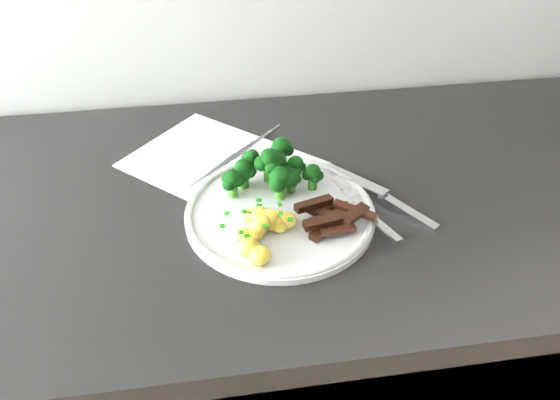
# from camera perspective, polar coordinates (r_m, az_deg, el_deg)

# --- Properties ---
(counter) EXTENTS (2.52, 0.63, 0.94)m
(counter) POSITION_cam_1_polar(r_m,az_deg,el_deg) (1.20, -0.31, -17.85)
(counter) COLOR black
(counter) RESTS_ON ground
(recipe_paper) EXTENTS (0.36, 0.36, 0.00)m
(recipe_paper) POSITION_cam_1_polar(r_m,az_deg,el_deg) (0.92, -6.04, 3.71)
(recipe_paper) COLOR white
(recipe_paper) RESTS_ON counter
(plate) EXTENTS (0.28, 0.28, 0.02)m
(plate) POSITION_cam_1_polar(r_m,az_deg,el_deg) (0.80, 0.00, -1.23)
(plate) COLOR silver
(plate) RESTS_ON counter
(broccoli) EXTENTS (0.15, 0.11, 0.07)m
(broccoli) POSITION_cam_1_polar(r_m,az_deg,el_deg) (0.83, -0.82, 3.30)
(broccoli) COLOR #2A6918
(broccoli) RESTS_ON plate
(potatoes) EXTENTS (0.11, 0.11, 0.04)m
(potatoes) POSITION_cam_1_polar(r_m,az_deg,el_deg) (0.75, -1.80, -2.86)
(potatoes) COLOR #FFDA5A
(potatoes) RESTS_ON plate
(beef_strips) EXTENTS (0.12, 0.08, 0.03)m
(beef_strips) POSITION_cam_1_polar(r_m,az_deg,el_deg) (0.78, 5.39, -1.74)
(beef_strips) COLOR black
(beef_strips) RESTS_ON plate
(fork) EXTENTS (0.07, 0.16, 0.02)m
(fork) POSITION_cam_1_polar(r_m,az_deg,el_deg) (0.80, 8.96, -1.08)
(fork) COLOR silver
(fork) RESTS_ON plate
(knife) EXTENTS (0.14, 0.18, 0.02)m
(knife) POSITION_cam_1_polar(r_m,az_deg,el_deg) (0.84, 11.59, -0.24)
(knife) COLOR silver
(knife) RESTS_ON plate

